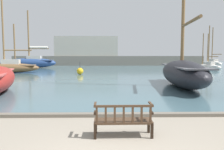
# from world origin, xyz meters

# --- Properties ---
(harbor_water) EXTENTS (100.00, 80.00, 0.08)m
(harbor_water) POSITION_xyz_m (0.00, 44.00, 0.04)
(harbor_water) COLOR #476670
(harbor_water) RESTS_ON ground
(quay_edge_kerb) EXTENTS (40.00, 0.30, 0.12)m
(quay_edge_kerb) POSITION_xyz_m (0.00, 3.85, 0.06)
(quay_edge_kerb) COLOR #675F54
(quay_edge_kerb) RESTS_ON ground
(park_bench) EXTENTS (1.61, 0.54, 0.92)m
(park_bench) POSITION_xyz_m (0.32, 1.85, 0.47)
(park_bench) COLOR black
(park_bench) RESTS_ON ground
(sailboat_mid_port) EXTENTS (2.48, 5.60, 6.93)m
(sailboat_mid_port) POSITION_xyz_m (15.91, 30.30, 0.66)
(sailboat_mid_port) COLOR silver
(sailboat_mid_port) RESTS_ON harbor_water
(sailboat_far_starboard) EXTENTS (9.14, 3.39, 9.42)m
(sailboat_far_starboard) POSITION_xyz_m (-13.04, 23.97, 0.85)
(sailboat_far_starboard) COLOR brown
(sailboat_far_starboard) RESTS_ON harbor_water
(sailboat_outer_port) EXTENTS (3.20, 9.47, 13.20)m
(sailboat_outer_port) POSITION_xyz_m (5.14, 11.18, 1.13)
(sailboat_outer_port) COLOR black
(sailboat_outer_port) RESTS_ON harbor_water
(sailboat_nearest_starboard) EXTENTS (9.17, 3.01, 10.23)m
(sailboat_nearest_starboard) POSITION_xyz_m (-14.09, 35.71, 1.17)
(sailboat_nearest_starboard) COLOR navy
(sailboat_nearest_starboard) RESTS_ON harbor_water
(sailboat_far_port) EXTENTS (2.03, 7.37, 7.82)m
(sailboat_far_port) POSITION_xyz_m (20.78, 39.35, 0.83)
(sailboat_far_port) COLOR silver
(sailboat_far_port) RESTS_ON harbor_water
(channel_buoy) EXTENTS (0.77, 0.77, 1.47)m
(channel_buoy) POSITION_xyz_m (-3.40, 21.59, 0.47)
(channel_buoy) COLOR gold
(channel_buoy) RESTS_ON harbor_water
(far_breakwater) EXTENTS (43.32, 2.40, 6.72)m
(far_breakwater) POSITION_xyz_m (-1.80, 46.39, 2.31)
(far_breakwater) COLOR slate
(far_breakwater) RESTS_ON ground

